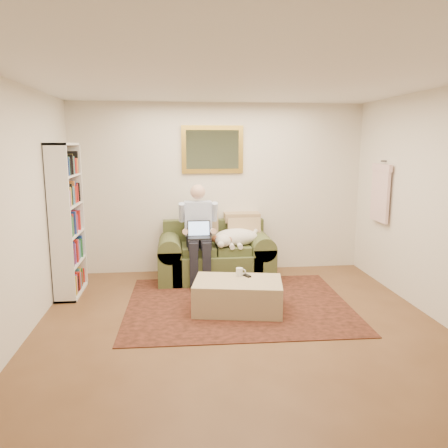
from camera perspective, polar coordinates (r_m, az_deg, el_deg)
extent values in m
cube|color=brown|center=(4.72, 2.57, -14.47)|extent=(4.50, 5.00, 0.01)
cube|color=white|center=(4.33, 2.87, 18.55)|extent=(4.50, 5.00, 0.01)
cube|color=silver|center=(6.80, -0.63, 4.64)|extent=(4.50, 0.01, 2.60)
cube|color=silver|center=(4.56, -26.43, 0.66)|extent=(0.01, 5.00, 2.60)
cube|color=black|center=(5.58, 1.82, -10.40)|extent=(2.80, 2.27, 0.01)
cube|color=#505F32|center=(6.51, -1.10, -5.43)|extent=(1.27, 0.82, 0.41)
cube|color=#505F32|center=(6.75, -1.39, -1.19)|extent=(1.54, 0.18, 0.42)
cube|color=#505F32|center=(6.47, -7.04, -5.15)|extent=(0.34, 0.82, 0.85)
cube|color=#505F32|center=(6.59, 4.73, -4.82)|extent=(0.34, 0.82, 0.85)
cube|color=#505F32|center=(6.38, -3.31, -3.31)|extent=(0.48, 0.55, 0.12)
cube|color=#505F32|center=(6.42, 1.17, -3.20)|extent=(0.48, 0.55, 0.12)
cube|color=black|center=(6.15, -3.24, -1.81)|extent=(0.33, 0.23, 0.02)
cube|color=black|center=(6.24, -3.31, -0.57)|extent=(0.33, 0.06, 0.22)
cube|color=#99BFF2|center=(6.23, -3.30, -0.58)|extent=(0.30, 0.04, 0.19)
cube|color=tan|center=(5.32, 1.82, -9.32)|extent=(1.14, 0.84, 0.38)
cylinder|color=white|center=(5.43, 2.02, -6.27)|extent=(0.08, 0.08, 0.10)
cube|color=black|center=(5.43, 2.93, -6.71)|extent=(0.11, 0.16, 0.02)
cube|color=gold|center=(6.73, -1.52, 9.70)|extent=(0.94, 0.04, 0.72)
cube|color=gray|center=(6.71, -1.51, 9.70)|extent=(0.80, 0.01, 0.58)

